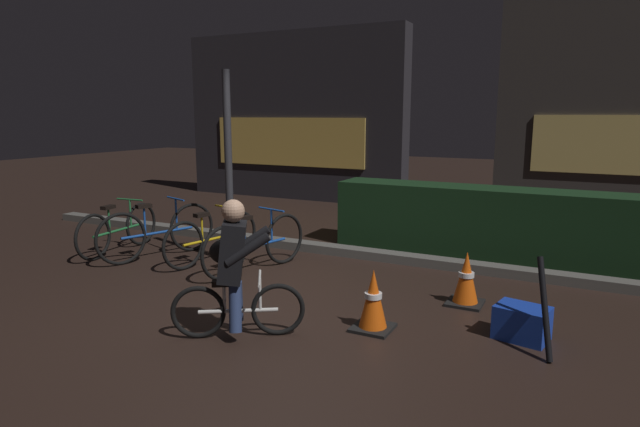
{
  "coord_description": "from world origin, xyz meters",
  "views": [
    {
      "loc": [
        2.81,
        -4.49,
        1.96
      ],
      "look_at": [
        0.2,
        0.6,
        0.9
      ],
      "focal_mm": 30.02,
      "sensor_mm": 36.0,
      "label": 1
    }
  ],
  "objects_px": {
    "traffic_cone_far": "(466,279)",
    "blue_crate": "(522,323)",
    "parked_bike_leftmost": "(118,229)",
    "closed_umbrella": "(545,308)",
    "parked_bike_left_mid": "(158,232)",
    "street_post": "(229,168)",
    "traffic_cone_near": "(373,301)",
    "cyclist": "(234,268)",
    "parked_bike_center_left": "(212,238)",
    "parked_bike_center_right": "(256,244)"
  },
  "relations": [
    {
      "from": "parked_bike_left_mid",
      "to": "cyclist",
      "type": "height_order",
      "value": "cyclist"
    },
    {
      "from": "parked_bike_leftmost",
      "to": "blue_crate",
      "type": "bearing_deg",
      "value": -101.31
    },
    {
      "from": "street_post",
      "to": "parked_bike_left_mid",
      "type": "bearing_deg",
      "value": -163.83
    },
    {
      "from": "parked_bike_leftmost",
      "to": "traffic_cone_near",
      "type": "distance_m",
      "value": 4.41
    },
    {
      "from": "parked_bike_center_left",
      "to": "cyclist",
      "type": "bearing_deg",
      "value": -124.95
    },
    {
      "from": "parked_bike_leftmost",
      "to": "closed_umbrella",
      "type": "bearing_deg",
      "value": -103.58
    },
    {
      "from": "parked_bike_center_left",
      "to": "parked_bike_center_right",
      "type": "distance_m",
      "value": 0.77
    },
    {
      "from": "parked_bike_left_mid",
      "to": "traffic_cone_near",
      "type": "distance_m",
      "value": 3.72
    },
    {
      "from": "traffic_cone_far",
      "to": "blue_crate",
      "type": "bearing_deg",
      "value": -46.2
    },
    {
      "from": "parked_bike_leftmost",
      "to": "parked_bike_left_mid",
      "type": "bearing_deg",
      "value": -92.4
    },
    {
      "from": "parked_bike_left_mid",
      "to": "parked_bike_center_right",
      "type": "bearing_deg",
      "value": -69.12
    },
    {
      "from": "traffic_cone_near",
      "to": "closed_umbrella",
      "type": "relative_size",
      "value": 0.68
    },
    {
      "from": "street_post",
      "to": "traffic_cone_near",
      "type": "xyz_separation_m",
      "value": [
        2.57,
        -1.3,
        -0.99
      ]
    },
    {
      "from": "parked_bike_center_right",
      "to": "street_post",
      "type": "bearing_deg",
      "value": 81.33
    },
    {
      "from": "traffic_cone_far",
      "to": "street_post",
      "type": "bearing_deg",
      "value": 175.72
    },
    {
      "from": "parked_bike_center_left",
      "to": "street_post",
      "type": "bearing_deg",
      "value": -43.19
    },
    {
      "from": "traffic_cone_near",
      "to": "cyclist",
      "type": "xyz_separation_m",
      "value": [
        -1.04,
        -0.69,
        0.35
      ]
    },
    {
      "from": "parked_bike_center_left",
      "to": "traffic_cone_far",
      "type": "height_order",
      "value": "parked_bike_center_left"
    },
    {
      "from": "parked_bike_center_left",
      "to": "cyclist",
      "type": "relative_size",
      "value": 1.25
    },
    {
      "from": "parked_bike_leftmost",
      "to": "traffic_cone_far",
      "type": "bearing_deg",
      "value": -94.38
    },
    {
      "from": "street_post",
      "to": "traffic_cone_far",
      "type": "relative_size",
      "value": 4.47
    },
    {
      "from": "closed_umbrella",
      "to": "parked_bike_center_right",
      "type": "bearing_deg",
      "value": 47.96
    },
    {
      "from": "parked_bike_left_mid",
      "to": "blue_crate",
      "type": "bearing_deg",
      "value": -78.23
    },
    {
      "from": "parked_bike_leftmost",
      "to": "cyclist",
      "type": "distance_m",
      "value": 3.67
    },
    {
      "from": "parked_bike_leftmost",
      "to": "parked_bike_left_mid",
      "type": "relative_size",
      "value": 0.96
    },
    {
      "from": "blue_crate",
      "to": "parked_bike_center_left",
      "type": "bearing_deg",
      "value": 169.28
    },
    {
      "from": "parked_bike_center_right",
      "to": "blue_crate",
      "type": "distance_m",
      "value": 3.33
    },
    {
      "from": "traffic_cone_near",
      "to": "traffic_cone_far",
      "type": "relative_size",
      "value": 1.02
    },
    {
      "from": "parked_bike_center_right",
      "to": "closed_umbrella",
      "type": "relative_size",
      "value": 1.93
    },
    {
      "from": "street_post",
      "to": "blue_crate",
      "type": "distance_m",
      "value": 4.08
    },
    {
      "from": "traffic_cone_near",
      "to": "traffic_cone_far",
      "type": "xyz_separation_m",
      "value": [
        0.62,
        1.06,
        -0.0
      ]
    },
    {
      "from": "parked_bike_center_left",
      "to": "parked_bike_center_right",
      "type": "bearing_deg",
      "value": -85.42
    },
    {
      "from": "traffic_cone_far",
      "to": "blue_crate",
      "type": "xyz_separation_m",
      "value": [
        0.63,
        -0.66,
        -0.12
      ]
    },
    {
      "from": "closed_umbrella",
      "to": "traffic_cone_near",
      "type": "bearing_deg",
      "value": 68.69
    },
    {
      "from": "parked_bike_center_left",
      "to": "parked_bike_leftmost",
      "type": "bearing_deg",
      "value": 109.36
    },
    {
      "from": "street_post",
      "to": "parked_bike_leftmost",
      "type": "distance_m",
      "value": 2.0
    },
    {
      "from": "cyclist",
      "to": "closed_umbrella",
      "type": "bearing_deg",
      "value": -13.95
    },
    {
      "from": "parked_bike_leftmost",
      "to": "parked_bike_center_right",
      "type": "xyz_separation_m",
      "value": [
        2.3,
        0.09,
        0.01
      ]
    },
    {
      "from": "parked_bike_left_mid",
      "to": "closed_umbrella",
      "type": "xyz_separation_m",
      "value": [
        5.02,
        -0.86,
        0.04
      ]
    },
    {
      "from": "parked_bike_left_mid",
      "to": "parked_bike_center_left",
      "type": "distance_m",
      "value": 0.83
    },
    {
      "from": "blue_crate",
      "to": "parked_bike_leftmost",
      "type": "bearing_deg",
      "value": 174.18
    },
    {
      "from": "traffic_cone_near",
      "to": "closed_umbrella",
      "type": "distance_m",
      "value": 1.45
    },
    {
      "from": "parked_bike_center_right",
      "to": "blue_crate",
      "type": "bearing_deg",
      "value": -86.97
    },
    {
      "from": "street_post",
      "to": "blue_crate",
      "type": "relative_size",
      "value": 5.74
    },
    {
      "from": "parked_bike_leftmost",
      "to": "traffic_cone_far",
      "type": "height_order",
      "value": "parked_bike_leftmost"
    },
    {
      "from": "parked_bike_center_right",
      "to": "closed_umbrella",
      "type": "bearing_deg",
      "value": -90.3
    },
    {
      "from": "parked_bike_center_right",
      "to": "traffic_cone_far",
      "type": "bearing_deg",
      "value": -75.47
    },
    {
      "from": "parked_bike_left_mid",
      "to": "traffic_cone_far",
      "type": "distance_m",
      "value": 4.2
    },
    {
      "from": "street_post",
      "to": "parked_bike_center_right",
      "type": "height_order",
      "value": "street_post"
    },
    {
      "from": "parked_bike_leftmost",
      "to": "parked_bike_center_right",
      "type": "distance_m",
      "value": 2.3
    }
  ]
}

